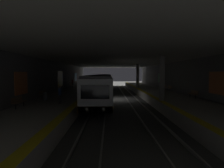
{
  "coord_description": "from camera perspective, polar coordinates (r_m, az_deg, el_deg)",
  "views": [
    {
      "loc": [
        -27.06,
        1.09,
        3.86
      ],
      "look_at": [
        11.62,
        0.52,
        1.6
      ],
      "focal_mm": 29.31,
      "sensor_mm": 36.0,
      "label": 1
    }
  ],
  "objects": [
    {
      "name": "trash_bin",
      "position": [
        20.35,
        -20.14,
        -3.58
      ],
      "size": [
        0.44,
        0.44,
        0.85
      ],
      "color": "#595B5E",
      "rests_on": "platform_right"
    },
    {
      "name": "bench_left_mid",
      "position": [
        30.83,
        17.35,
        -1.05
      ],
      "size": [
        1.7,
        0.47,
        0.86
      ],
      "color": "#262628",
      "rests_on": "platform_left"
    },
    {
      "name": "bench_left_near",
      "position": [
        22.9,
        24.04,
        -2.67
      ],
      "size": [
        1.7,
        0.47,
        0.86
      ],
      "color": "#262628",
      "rests_on": "platform_left"
    },
    {
      "name": "suitcase_rolling",
      "position": [
        33.79,
        15.61,
        -0.99
      ],
      "size": [
        0.38,
        0.23,
        0.95
      ],
      "color": "black",
      "rests_on": "platform_left"
    },
    {
      "name": "ground_plane",
      "position": [
        27.36,
        1.45,
        -4.76
      ],
      "size": [
        120.0,
        120.0,
        0.0
      ],
      "primitive_type": "plane",
      "color": "#42423F"
    },
    {
      "name": "wall_left",
      "position": [
        29.06,
        20.42,
        1.05
      ],
      "size": [
        60.0,
        0.56,
        5.6
      ],
      "color": "slate",
      "rests_on": "ground"
    },
    {
      "name": "bench_left_far",
      "position": [
        33.37,
        15.92,
        -0.71
      ],
      "size": [
        1.7,
        0.47,
        0.86
      ],
      "color": "#262628",
      "rests_on": "platform_left"
    },
    {
      "name": "metro_train",
      "position": [
        31.65,
        -2.86,
        0.02
      ],
      "size": [
        34.88,
        2.83,
        3.49
      ],
      "color": "silver",
      "rests_on": "track_right"
    },
    {
      "name": "track_left",
      "position": [
        27.52,
        6.05,
        -4.56
      ],
      "size": [
        60.0,
        1.53,
        0.16
      ],
      "color": "gray",
      "rests_on": "ground"
    },
    {
      "name": "backpack_on_floor",
      "position": [
        37.1,
        -7.87,
        -0.72
      ],
      "size": [
        0.3,
        0.2,
        0.4
      ],
      "color": "maroon",
      "rests_on": "platform_right"
    },
    {
      "name": "person_waiting_near",
      "position": [
        36.91,
        -12.23,
        0.4
      ],
      "size": [
        0.6,
        0.24,
        1.75
      ],
      "color": "#262626",
      "rests_on": "platform_right"
    },
    {
      "name": "pillar_far",
      "position": [
        35.36,
        8.01,
        2.45
      ],
      "size": [
        0.56,
        0.56,
        4.55
      ],
      "color": "gray",
      "rests_on": "platform_left"
    },
    {
      "name": "person_walking_mid",
      "position": [
        17.67,
        -15.94,
        -3.0
      ],
      "size": [
        0.6,
        0.23,
        1.65
      ],
      "color": "#343434",
      "rests_on": "platform_right"
    },
    {
      "name": "platform_right",
      "position": [
        27.81,
        -12.18,
        -3.61
      ],
      "size": [
        60.0,
        5.3,
        1.06
      ],
      "color": "#B7B2A8",
      "rests_on": "ground"
    },
    {
      "name": "track_right",
      "position": [
        27.35,
        -3.18,
        -4.6
      ],
      "size": [
        60.0,
        1.53,
        0.16
      ],
      "color": "gray",
      "rests_on": "ground"
    },
    {
      "name": "platform_left",
      "position": [
        28.32,
        14.84,
        -3.52
      ],
      "size": [
        60.0,
        5.3,
        1.06
      ],
      "color": "#B7B2A8",
      "rests_on": "ground"
    },
    {
      "name": "bench_right_mid",
      "position": [
        22.03,
        -20.62,
        -2.82
      ],
      "size": [
        1.7,
        0.47,
        0.86
      ],
      "color": "#262628",
      "rests_on": "platform_right"
    },
    {
      "name": "pillar_near",
      "position": [
        19.47,
        15.38,
        1.66
      ],
      "size": [
        0.56,
        0.56,
        4.55
      ],
      "color": "gray",
      "rests_on": "platform_left"
    },
    {
      "name": "ceiling_slab",
      "position": [
        27.15,
        1.47,
        7.45
      ],
      "size": [
        60.0,
        19.4,
        0.4
      ],
      "color": "beige",
      "rests_on": "wall_left"
    },
    {
      "name": "bench_right_near",
      "position": [
        16.86,
        -27.14,
        -4.81
      ],
      "size": [
        1.7,
        0.47,
        0.86
      ],
      "color": "#262628",
      "rests_on": "platform_right"
    },
    {
      "name": "wall_right",
      "position": [
        28.36,
        -17.99,
        1.05
      ],
      "size": [
        60.0,
        0.56,
        5.6
      ],
      "color": "slate",
      "rests_on": "ground"
    },
    {
      "name": "bench_right_far",
      "position": [
        36.66,
        -12.56,
        -0.31
      ],
      "size": [
        1.7,
        0.47,
        0.86
      ],
      "color": "#262628",
      "rests_on": "platform_right"
    }
  ]
}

